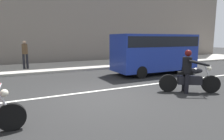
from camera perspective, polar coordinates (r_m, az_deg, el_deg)
name	(u,v)px	position (r m, az deg, el deg)	size (l,w,h in m)	color
ground_plane	(100,98)	(6.99, -3.44, -8.00)	(80.00, 80.00, 0.00)	black
sidewalk_slab	(56,67)	(14.53, -15.82, 0.88)	(40.00, 4.40, 0.14)	#A8A399
lane_marking_stripe	(110,89)	(8.10, -0.52, -5.56)	(18.00, 0.14, 0.01)	silver
motorcycle_with_rider_black_leather	(189,75)	(8.09, 21.32, -1.44)	(1.97, 1.31, 1.63)	black
parked_van_cobalt_blue	(155,51)	(11.87, 12.20, 5.35)	(4.95, 1.96, 2.28)	navy
pedestrian_bystander	(25,52)	(13.65, -23.72, 4.66)	(0.34, 0.34, 1.78)	black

